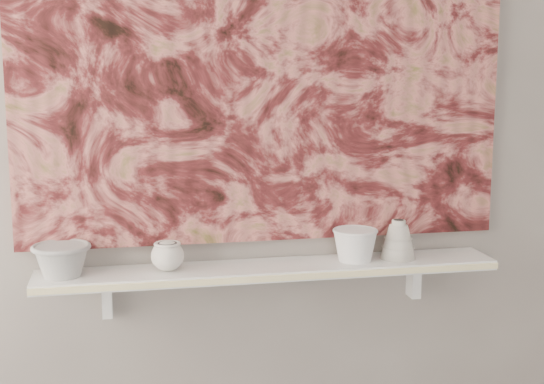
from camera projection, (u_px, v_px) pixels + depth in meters
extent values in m
plane|color=gray|center=(264.00, 124.00, 2.32)|extent=(3.60, 0.00, 3.60)
cube|color=white|center=(271.00, 270.00, 2.30)|extent=(1.40, 0.18, 0.03)
cube|color=#F9EAA6|center=(277.00, 278.00, 2.21)|extent=(1.40, 0.01, 0.02)
cube|color=white|center=(107.00, 297.00, 2.28)|extent=(0.03, 0.06, 0.12)
cube|color=white|center=(414.00, 279.00, 2.47)|extent=(0.03, 0.06, 0.12)
cube|color=maroon|center=(265.00, 61.00, 2.27)|extent=(1.50, 0.02, 1.10)
cube|color=black|center=(405.00, 160.00, 2.40)|extent=(0.09, 0.00, 0.08)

